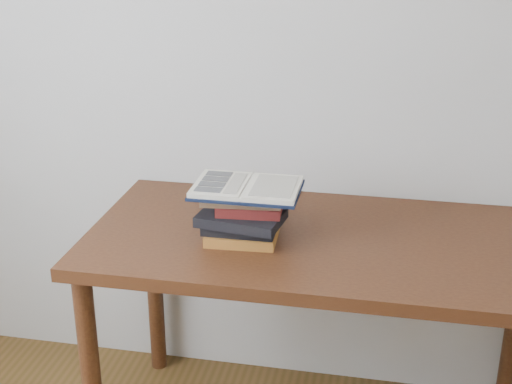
# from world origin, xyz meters

# --- Properties ---
(room_shell) EXTENTS (3.54, 3.54, 2.62)m
(room_shell) POSITION_xyz_m (-0.08, 0.01, 1.63)
(room_shell) COLOR beige
(room_shell) RESTS_ON ground
(desk) EXTENTS (1.44, 0.72, 0.77)m
(desk) POSITION_xyz_m (0.07, 1.38, 0.67)
(desk) COLOR #472711
(desk) RESTS_ON ground
(book_stack) EXTENTS (0.26, 0.21, 0.15)m
(book_stack) POSITION_xyz_m (-0.16, 1.32, 0.84)
(book_stack) COLOR #9F5124
(book_stack) RESTS_ON desk
(open_book) EXTENTS (0.32, 0.22, 0.03)m
(open_book) POSITION_xyz_m (-0.15, 1.33, 0.93)
(open_book) COLOR black
(open_book) RESTS_ON book_stack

